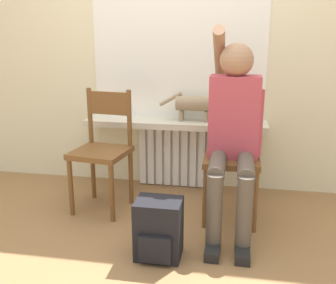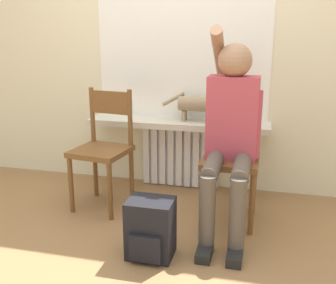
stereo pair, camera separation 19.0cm
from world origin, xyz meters
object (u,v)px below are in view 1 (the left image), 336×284
backpack (159,229)px  chair_left (103,148)px  cat (196,104)px  chair_right (232,155)px  person (234,127)px

backpack → chair_left: bearing=131.6°
chair_left → cat: chair_left is taller
chair_right → cat: (-0.31, 0.47, 0.28)m
chair_left → cat: size_ratio=1.78×
chair_left → backpack: chair_left is taller
person → backpack: person is taller
chair_left → chair_right: (0.96, 0.00, 0.00)m
chair_right → person: 0.26m
chair_left → backpack: size_ratio=2.50×
chair_right → person: bearing=-89.5°
chair_left → chair_right: same height
chair_left → chair_right: size_ratio=1.00×
chair_right → cat: chair_right is taller
chair_right → person: size_ratio=0.66×
person → backpack: bearing=-129.6°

